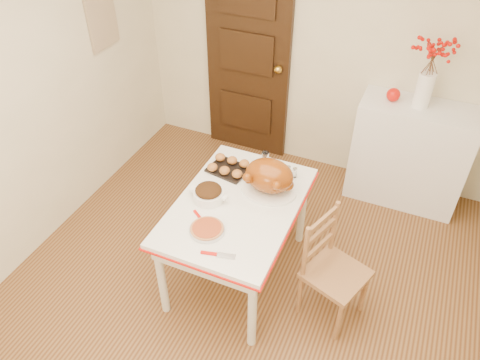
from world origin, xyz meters
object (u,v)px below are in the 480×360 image
at_px(chair_oak, 336,272).
at_px(turkey_platter, 269,177).
at_px(pumpkin_pie, 207,229).
at_px(sideboard, 409,154).
at_px(kitchen_table, 237,240).

relative_size(chair_oak, turkey_platter, 2.12).
bearing_deg(pumpkin_pie, sideboard, 58.43).
distance_m(kitchen_table, turkey_platter, 0.57).
distance_m(chair_oak, turkey_platter, 0.81).
relative_size(chair_oak, pumpkin_pie, 3.77).
distance_m(kitchen_table, chair_oak, 0.78).
distance_m(sideboard, chair_oak, 1.56).
bearing_deg(pumpkin_pie, chair_oak, 17.39).
height_order(sideboard, kitchen_table, sideboard).
xyz_separation_m(sideboard, pumpkin_pie, (-1.11, -1.80, 0.28)).
relative_size(kitchen_table, pumpkin_pie, 5.34).
bearing_deg(turkey_platter, chair_oak, -41.46).
relative_size(sideboard, kitchen_table, 0.79).
height_order(kitchen_table, turkey_platter, turkey_platter).
relative_size(sideboard, pumpkin_pie, 4.22).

